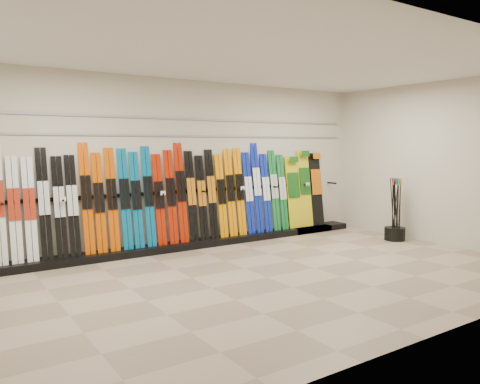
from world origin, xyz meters
TOP-DOWN VIEW (x-y plane):
  - floor at (0.00, 0.00)m, footprint 8.00×8.00m
  - back_wall at (0.00, 2.50)m, footprint 8.00×0.00m
  - right_wall at (4.00, 0.00)m, footprint 0.00×5.00m
  - ceiling at (0.00, 0.00)m, footprint 8.00×8.00m
  - ski_rack_base at (0.22, 2.28)m, footprint 8.00×0.40m
  - skis at (-0.46, 2.36)m, footprint 5.37×0.30m
  - snowboards at (2.77, 2.36)m, footprint 0.96×0.25m
  - pole_bin at (3.60, 0.68)m, footprint 0.39×0.39m
  - ski_poles at (3.61, 0.69)m, footprint 0.27×0.31m
  - slatwall_rail_0 at (0.00, 2.48)m, footprint 7.60×0.02m
  - slatwall_rail_1 at (0.00, 2.48)m, footprint 7.60×0.02m

SIDE VIEW (x-z plane):
  - floor at x=0.00m, z-range 0.00..0.00m
  - ski_rack_base at x=0.22m, z-range 0.00..0.12m
  - pole_bin at x=3.60m, z-range 0.00..0.25m
  - ski_poles at x=3.61m, z-range 0.02..1.20m
  - snowboards at x=2.77m, z-range 0.09..1.69m
  - skis at x=-0.46m, z-range 0.03..1.84m
  - back_wall at x=0.00m, z-range -2.50..5.50m
  - right_wall at x=4.00m, z-range -1.00..4.00m
  - slatwall_rail_0 at x=0.00m, z-range 1.98..2.02m
  - slatwall_rail_1 at x=0.00m, z-range 2.28..2.31m
  - ceiling at x=0.00m, z-range 3.00..3.00m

